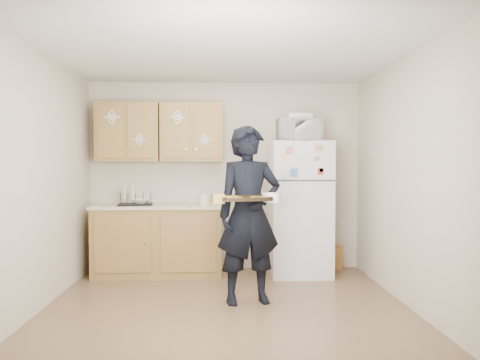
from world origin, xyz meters
The scene contains 22 objects.
floor centered at (0.00, 0.00, 0.00)m, with size 3.60×3.60×0.00m, color brown.
ceiling centered at (0.00, 0.00, 2.50)m, with size 3.60×3.60×0.00m, color silver.
wall_back centered at (0.00, 1.80, 1.25)m, with size 3.60×0.04×2.50m, color beige.
wall_front centered at (0.00, -1.80, 1.25)m, with size 3.60×0.04×2.50m, color beige.
wall_left centered at (-1.80, 0.00, 1.25)m, with size 0.04×3.60×2.50m, color beige.
wall_right centered at (1.80, 0.00, 1.25)m, with size 0.04×3.60×2.50m, color beige.
refrigerator centered at (0.95, 1.43, 0.85)m, with size 0.75×0.70×1.70m, color silver.
base_cabinet centered at (-0.85, 1.48, 0.43)m, with size 1.60×0.60×0.86m, color olive.
countertop centered at (-0.85, 1.48, 0.88)m, with size 1.64×0.64×0.04m, color beige.
upper_cab_left centered at (-1.25, 1.61, 1.83)m, with size 0.80×0.33×0.75m, color olive.
upper_cab_right centered at (-0.43, 1.61, 1.83)m, with size 0.80×0.33×0.75m, color olive.
cereal_box centered at (1.47, 1.67, 0.16)m, with size 0.20×0.07×0.32m, color gold.
person centered at (0.23, 0.23, 0.90)m, with size 0.66×0.43×1.81m, color black.
baking_tray centered at (0.17, -0.06, 1.08)m, with size 0.46×0.34×0.04m, color black.
pizza_front_left centered at (0.08, -0.16, 1.10)m, with size 0.15×0.15×0.02m, color #F7AB1F.
pizza_front_right centered at (0.29, -0.11, 1.10)m, with size 0.15×0.15×0.02m, color #F7AB1F.
pizza_back_left centered at (0.05, -0.01, 1.10)m, with size 0.15×0.15×0.02m, color #F7AB1F.
microwave centered at (0.93, 1.38, 1.85)m, with size 0.52×0.35×0.29m, color silver.
foil_pan centered at (0.95, 1.41, 2.02)m, with size 0.30×0.21×0.06m, color #B8B8BF.
dish_rack centered at (-1.13, 1.42, 0.98)m, with size 0.42×0.31×0.17m, color black.
bowl centered at (-1.06, 1.42, 0.95)m, with size 0.23×0.23×0.06m, color silver.
soap_bottle centered at (-0.27, 1.43, 0.99)m, with size 0.08×0.08×0.18m, color silver.
Camera 1 is at (-0.05, -4.49, 1.42)m, focal length 35.00 mm.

